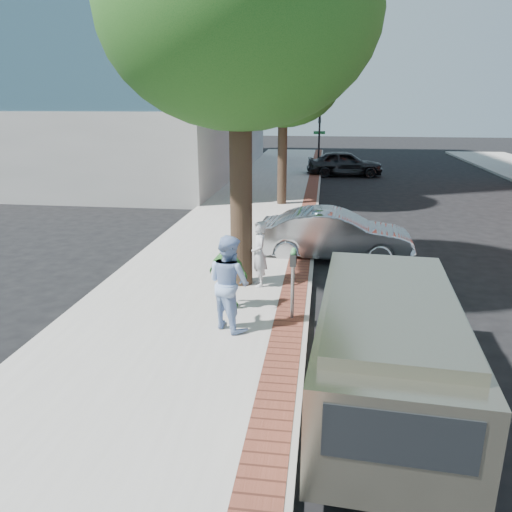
% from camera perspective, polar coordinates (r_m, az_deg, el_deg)
% --- Properties ---
extents(ground, '(120.00, 120.00, 0.00)m').
position_cam_1_polar(ground, '(10.45, -0.05, -7.57)').
color(ground, black).
rests_on(ground, ground).
extents(sidewalk, '(5.00, 60.00, 0.15)m').
position_cam_1_polar(sidewalk, '(18.14, -1.31, 3.46)').
color(sidewalk, '#9E9991').
rests_on(sidewalk, ground).
extents(brick_strip, '(0.60, 60.00, 0.01)m').
position_cam_1_polar(brick_strip, '(17.92, 5.67, 3.47)').
color(brick_strip, brown).
rests_on(brick_strip, sidewalk).
extents(curb, '(0.10, 60.00, 0.15)m').
position_cam_1_polar(curb, '(17.93, 6.78, 3.18)').
color(curb, gray).
rests_on(curb, ground).
extents(office_base, '(18.20, 22.20, 4.00)m').
position_cam_1_polar(office_base, '(34.58, -17.08, 12.51)').
color(office_base, gray).
rests_on(office_base, ground).
extents(signal_near, '(0.70, 0.15, 3.80)m').
position_cam_1_polar(signal_near, '(31.48, 7.23, 13.18)').
color(signal_near, black).
rests_on(signal_near, ground).
extents(tree_near, '(6.00, 6.00, 8.51)m').
position_cam_1_polar(tree_near, '(11.60, -1.91, 26.09)').
color(tree_near, black).
rests_on(tree_near, sidewalk).
extents(tree_far, '(4.80, 4.80, 7.14)m').
position_cam_1_polar(tree_far, '(21.50, 3.16, 19.62)').
color(tree_far, black).
rests_on(tree_far, sidewalk).
extents(parking_meter, '(0.12, 0.32, 1.47)m').
position_cam_1_polar(parking_meter, '(9.91, 4.25, -1.52)').
color(parking_meter, gray).
rests_on(parking_meter, sidewalk).
extents(person_gray, '(0.54, 0.67, 1.57)m').
position_cam_1_polar(person_gray, '(11.81, 0.35, 0.25)').
color(person_gray, silver).
rests_on(person_gray, sidewalk).
extents(person_officer, '(1.15, 1.11, 1.86)m').
position_cam_1_polar(person_officer, '(9.55, -3.10, -3.03)').
color(person_officer, '#90ADDE').
rests_on(person_officer, sidewalk).
extents(person_green, '(0.97, 0.65, 1.54)m').
position_cam_1_polar(person_green, '(10.53, -3.20, -2.02)').
color(person_green, '#499744').
rests_on(person_green, sidewalk).
extents(sedan_silver, '(4.43, 1.69, 1.44)m').
position_cam_1_polar(sedan_silver, '(14.53, 9.01, 2.40)').
color(sedan_silver, '#A3A5AA').
rests_on(sedan_silver, ground).
extents(bg_car, '(4.70, 2.14, 1.57)m').
position_cam_1_polar(bg_car, '(31.58, 10.09, 10.39)').
color(bg_car, black).
rests_on(bg_car, ground).
extents(van, '(2.24, 5.09, 1.84)m').
position_cam_1_polar(van, '(7.67, 14.71, -9.50)').
color(van, gray).
rests_on(van, ground).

